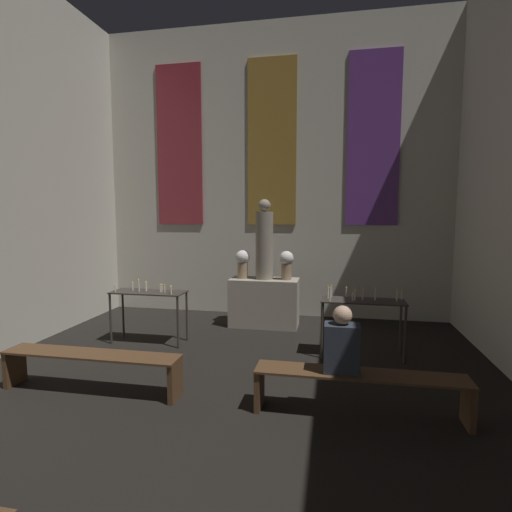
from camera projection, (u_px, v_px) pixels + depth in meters
wall_back at (272, 171)px, 8.04m from camera, size 7.18×0.16×5.82m
altar at (264, 302)px, 7.40m from camera, size 1.26×0.56×0.89m
statue at (264, 242)px, 7.28m from camera, size 0.32×0.32×1.46m
flower_vase_left at (243, 262)px, 7.40m from camera, size 0.26×0.26×0.52m
flower_vase_right at (286, 263)px, 7.24m from camera, size 0.26×0.26×0.52m
candle_rack_left at (149, 299)px, 6.43m from camera, size 1.20×0.45×1.01m
candle_rack_right at (362, 308)px, 5.80m from camera, size 1.20×0.45×1.04m
pew_back_left at (91, 363)px, 4.68m from camera, size 2.15×0.36×0.47m
pew_back_right at (359, 384)px, 4.10m from camera, size 2.15×0.36×0.47m
person_seated at (342, 343)px, 4.09m from camera, size 0.36×0.24×0.69m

